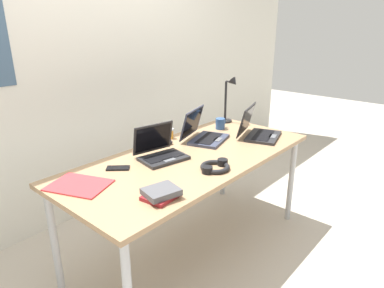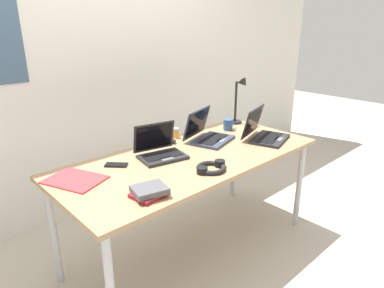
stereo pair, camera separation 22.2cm
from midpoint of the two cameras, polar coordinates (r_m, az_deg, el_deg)
name	(u,v)px [view 1 (the left image)]	position (r m, az deg, el deg)	size (l,w,h in m)	color
ground_plane	(192,249)	(2.62, -2.54, -17.18)	(12.00, 12.00, 0.00)	#B7AD9E
wall_back	(89,58)	(2.97, -19.01, 13.50)	(6.00, 0.13, 2.60)	silver
desk	(192,163)	(2.27, -2.80, -3.30)	(1.80, 0.80, 0.74)	#9E7A56
desk_lamp	(229,100)	(2.95, 4.03, 7.30)	(0.12, 0.18, 0.40)	black
laptop_back_right	(204,134)	(2.52, -0.55, 1.62)	(0.39, 0.36, 0.23)	#33384C
laptop_by_keyboard	(160,152)	(2.21, -8.20, -1.34)	(0.33, 0.29, 0.21)	#232326
laptop_near_lamp	(258,131)	(2.62, 8.63, 2.12)	(0.39, 0.36, 0.24)	#232326
computer_mouse	(167,142)	(2.47, -6.83, 0.37)	(0.06, 0.10, 0.03)	black
cell_phone	(118,168)	(2.12, -15.25, -3.97)	(0.06, 0.14, 0.01)	black
headphones	(215,167)	(2.04, 0.76, -3.88)	(0.21, 0.18, 0.04)	black
pill_bottle	(171,133)	(2.57, -6.02, 1.73)	(0.04, 0.04, 0.08)	gold
book_stack	(161,193)	(1.73, -8.92, -8.25)	(0.20, 0.17, 0.05)	maroon
paper_folder_front_left	(79,185)	(1.98, -21.51, -6.50)	(0.23, 0.31, 0.01)	red
coffee_mug	(220,124)	(2.80, 2.51, 3.40)	(0.11, 0.08, 0.09)	#2D518C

